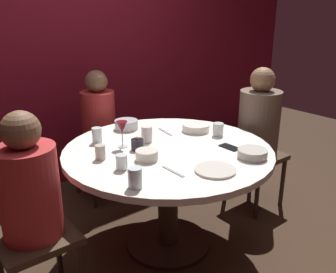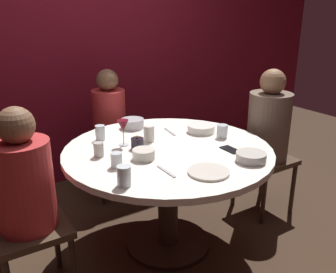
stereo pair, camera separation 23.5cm
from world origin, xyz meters
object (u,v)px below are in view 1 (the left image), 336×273
Objects in this scene: seated_diner_left at (30,194)px; cup_near_candle at (100,152)px; cup_center_front at (147,134)px; cup_far_edge at (135,178)px; candle_holder at (137,144)px; cup_beside_wine at (122,162)px; cell_phone at (230,147)px; dinner_plate at (215,170)px; bowl_sauce_side at (252,154)px; seated_diner_right at (259,124)px; seated_diner_back at (99,121)px; wine_glass at (122,128)px; cup_by_right_diner at (97,135)px; bowl_serving_large at (126,125)px; bowl_salad_center at (147,155)px; cup_by_left_diner at (218,129)px; bowl_small_white at (196,127)px; dining_table at (168,168)px.

cup_near_candle is (0.47, 0.11, 0.08)m from seated_diner_left.
cup_far_edge is (-0.44, -0.52, -0.00)m from cup_center_front.
candle_holder is 0.31m from cup_beside_wine.
cup_center_front reaches higher than cell_phone.
bowl_sauce_side is (0.32, -0.00, 0.02)m from dinner_plate.
cup_beside_wine is at bearing 4.10° from seated_diner_right.
bowl_sauce_side is (-0.02, -0.20, 0.02)m from cell_phone.
seated_diner_back reaches higher than cup_near_candle.
wine_glass is (-1.17, 0.20, 0.14)m from seated_diner_right.
seated_diner_back is 12.59× the size of cup_near_candle.
cell_phone is 1.32× the size of cup_by_right_diner.
bowl_salad_center is (-0.22, -0.59, -0.00)m from bowl_serving_large.
cup_by_right_diner is at bearing 116.51° from candle_holder.
cell_phone is 0.57m from bowl_salad_center.
wine_glass is at bearing 107.67° from dinner_plate.
cup_by_left_diner reaches higher than cup_beside_wine.
cup_beside_wine is (-0.24, -0.20, 0.01)m from candle_holder.
bowl_salad_center is 1.49× the size of cup_by_left_diner.
cup_far_edge is at bearing -37.71° from seated_diner_left.
dinner_plate is (0.21, -0.65, -0.12)m from wine_glass.
wine_glass is 2.01× the size of cup_beside_wine.
bowl_serving_large is 1.91× the size of cup_by_left_diner.
candle_holder is 1.08× the size of cup_beside_wine.
cup_by_right_diner is at bearing 78.54° from cup_beside_wine.
bowl_sauce_side is 0.93m from cup_near_candle.
wine_glass is 0.62m from bowl_small_white.
cup_near_candle is at bearing -4.48° from seated_diner_right.
bowl_sauce_side is at bearing -36.97° from cup_near_candle.
cup_near_candle is at bearing 139.63° from bowl_salad_center.
wine_glass is 0.85m from bowl_sauce_side.
cup_near_candle is at bearing -114.17° from cup_by_right_diner.
candle_holder is 0.86× the size of cup_center_front.
dining_table is at bearing 0.00° from seated_diner_left.
cup_by_left_diner is (1.35, -0.03, 0.08)m from seated_diner_left.
seated_diner_left is at bearing -172.40° from candle_holder.
wine_glass is 1.90× the size of cup_by_left_diner.
candle_holder is at bearing 150.81° from dining_table.
cup_by_right_diner is at bearing 32.68° from seated_diner_left.
cup_center_front is at bearing -96.05° from bowl_serving_large.
wine_glass reaches higher than bowl_sauce_side.
seated_diner_left is at bearing 159.62° from bowl_sauce_side.
dinner_plate is 0.64m from cup_center_front.
cup_center_front is 1.26× the size of cup_beside_wine.
cup_by_left_diner is at bearing -73.79° from bowl_small_white.
cup_far_edge reaches higher than bowl_small_white.
cup_beside_wine is at bearing 138.56° from dinner_plate.
candle_holder is 1.04× the size of cup_near_candle.
dining_table is 0.27m from candle_holder.
seated_diner_right is at bearing 25.08° from dinner_plate.
cup_near_candle reaches higher than bowl_sauce_side.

